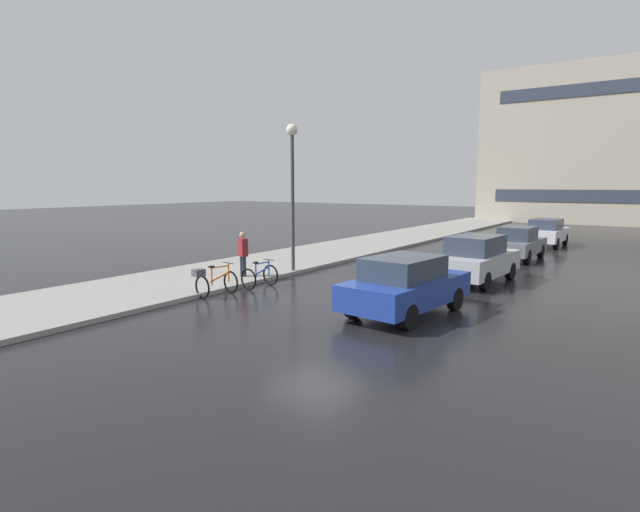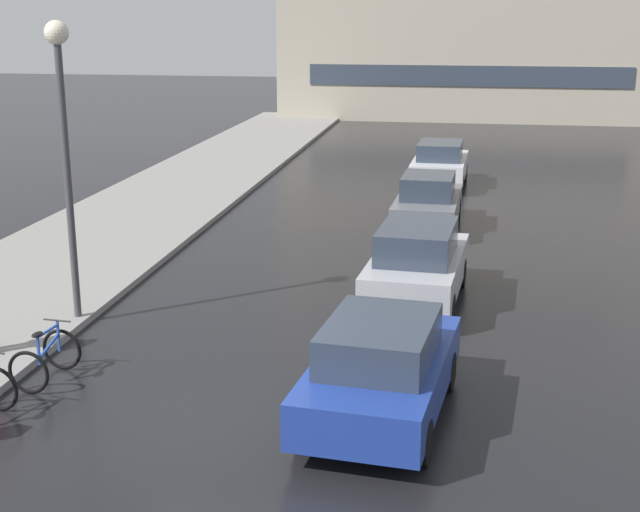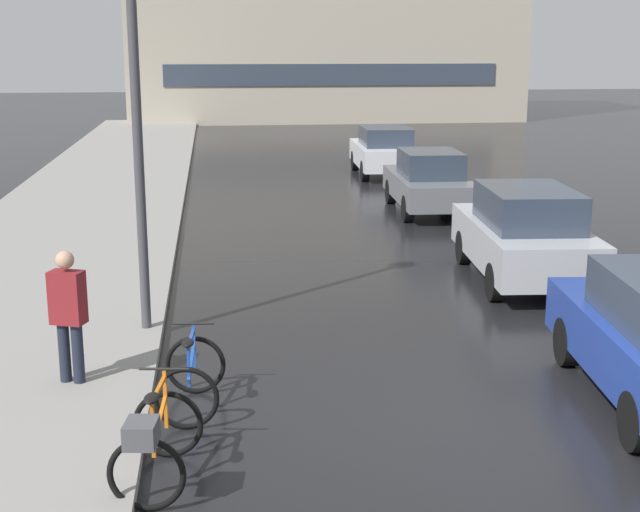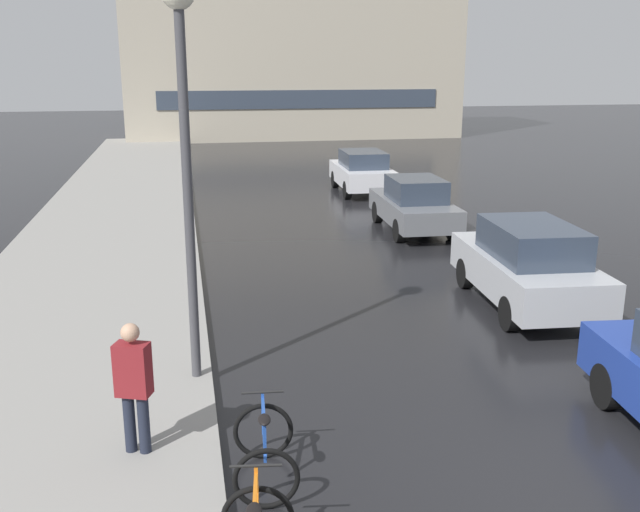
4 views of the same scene
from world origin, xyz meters
name	(u,v)px [view 2 (image 2 of 4)]	position (x,y,z in m)	size (l,w,h in m)	color
ground_plane	(207,428)	(0.00, 0.00, 0.00)	(140.00, 140.00, 0.00)	black
sidewalk_kerb	(97,240)	(-6.00, 10.00, 0.07)	(4.80, 60.00, 0.14)	gray
bicycle_second	(46,359)	(-3.12, 1.23, 0.40)	(0.82, 1.15, 0.93)	black
car_blue	(381,368)	(2.49, 0.76, 0.81)	(2.27, 4.28, 1.60)	navy
car_silver	(417,264)	(2.67, 6.38, 0.86)	(2.10, 4.26, 1.70)	#B2B5BA
car_grey	(428,202)	(2.56, 13.08, 0.77)	(1.85, 4.11, 1.56)	slate
car_white	(440,163)	(2.66, 19.46, 0.80)	(1.92, 4.02, 1.56)	silver
streetlamp	(63,119)	(-3.83, 4.02, 4.01)	(0.45, 0.45, 5.80)	#424247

